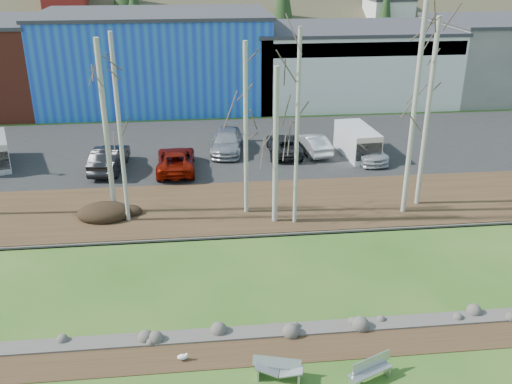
{
  "coord_description": "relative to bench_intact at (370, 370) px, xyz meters",
  "views": [
    {
      "loc": [
        -2.65,
        -14.67,
        13.61
      ],
      "look_at": [
        0.14,
        10.91,
        2.5
      ],
      "focal_mm": 40.0,
      "sensor_mm": 36.0,
      "label": 1
    }
  ],
  "objects": [
    {
      "name": "far_bank_rocks",
      "position": [
        -2.88,
        11.13,
        -0.41
      ],
      "size": [
        80.0,
        0.8,
        0.46
      ],
      "primitive_type": null,
      "color": "#47423D",
      "rests_on": "ground"
    },
    {
      "name": "birch_4",
      "position": [
        -2.97,
        13.53,
        4.36
      ],
      "size": [
        0.24,
        0.24,
        9.24
      ],
      "color": "beige",
      "rests_on": "far_bank"
    },
    {
      "name": "building_grey",
      "position": [
        25.12,
        38.83,
        3.25
      ],
      "size": [
        14.28,
        12.24,
        7.3
      ],
      "color": "slate",
      "rests_on": "ground"
    },
    {
      "name": "car_4",
      "position": [
        0.56,
        22.81,
        0.4
      ],
      "size": [
        2.38,
        4.86,
        1.33
      ],
      "primitive_type": "imported",
      "rotation": [
        0.0,
        0.0,
        3.1
      ],
      "color": "#272629",
      "rests_on": "parking_lot"
    },
    {
      "name": "near_bank_rocks",
      "position": [
        -2.88,
        2.93,
        -0.41
      ],
      "size": [
        80.0,
        0.8,
        0.5
      ],
      "primitive_type": null,
      "color": "#47423D",
      "rests_on": "ground"
    },
    {
      "name": "parking_lot",
      "position": [
        -2.88,
        24.83,
        -0.34
      ],
      "size": [
        80.0,
        14.0,
        0.14
      ],
      "primitive_type": "cube",
      "color": "black",
      "rests_on": "ground"
    },
    {
      "name": "birch_7",
      "position": [
        5.65,
        12.65,
        5.67
      ],
      "size": [
        0.26,
        0.26,
        11.86
      ],
      "color": "beige",
      "rests_on": "far_bank"
    },
    {
      "name": "birch_3",
      "position": [
        -1.58,
        12.24,
        3.85
      ],
      "size": [
        0.28,
        0.28,
        8.22
      ],
      "color": "beige",
      "rests_on": "far_bank"
    },
    {
      "name": "car_2",
      "position": [
        -3.4,
        23.7,
        0.47
      ],
      "size": [
        2.71,
        5.31,
        1.48
      ],
      "primitive_type": "imported",
      "rotation": [
        0.0,
        0.0,
        -0.13
      ],
      "color": "#94959B",
      "rests_on": "parking_lot"
    },
    {
      "name": "far_bank",
      "position": [
        -2.88,
        14.33,
        -0.33
      ],
      "size": [
        80.0,
        7.0,
        0.15
      ],
      "primitive_type": "cube",
      "color": "#382616",
      "rests_on": "ground"
    },
    {
      "name": "car_3",
      "position": [
        2.57,
        22.71,
        0.41
      ],
      "size": [
        2.22,
        4.31,
        1.35
      ],
      "primitive_type": "imported",
      "rotation": [
        0.0,
        0.0,
        3.34
      ],
      "color": "#BCBCBF",
      "rests_on": "parking_lot"
    },
    {
      "name": "birch_5",
      "position": [
        -0.54,
        11.98,
        4.78
      ],
      "size": [
        0.2,
        0.2,
        10.08
      ],
      "color": "beige",
      "rests_on": "far_bank"
    },
    {
      "name": "building_white",
      "position": [
        9.12,
        38.81,
        3.0
      ],
      "size": [
        18.36,
        12.24,
        6.8
      ],
      "color": "silver",
      "rests_on": "ground"
    },
    {
      "name": "car_1",
      "position": [
        -6.94,
        20.33,
        0.45
      ],
      "size": [
        2.4,
        5.19,
        1.44
      ],
      "primitive_type": "imported",
      "rotation": [
        0.0,
        0.0,
        3.14
      ],
      "color": "maroon",
      "rests_on": "parking_lot"
    },
    {
      "name": "birch_6",
      "position": [
        6.81,
        13.61,
        4.88
      ],
      "size": [
        0.26,
        0.26,
        10.28
      ],
      "color": "beige",
      "rests_on": "far_bank"
    },
    {
      "name": "building_blue",
      "position": [
        -8.88,
        38.83,
        3.75
      ],
      "size": [
        20.4,
        12.24,
        8.3
      ],
      "color": "blue",
      "rests_on": "ground"
    },
    {
      "name": "bench_intact",
      "position": [
        0.0,
        0.0,
        0.0
      ],
      "size": [
        1.68,
        1.1,
        0.81
      ],
      "rotation": [
        0.0,
        0.0,
        0.42
      ],
      "color": "#AAADAF",
      "rests_on": "ground"
    },
    {
      "name": "car_5",
      "position": [
        6.0,
        21.17,
        0.41
      ],
      "size": [
        2.27,
        4.83,
        1.36
      ],
      "primitive_type": "imported",
      "rotation": [
        0.0,
        0.0,
        0.08
      ],
      "color": "silver",
      "rests_on": "parking_lot"
    },
    {
      "name": "dirt_mound",
      "position": [
        -10.66,
        13.67,
        0.03
      ],
      "size": [
        2.92,
        2.06,
        0.57
      ],
      "primitive_type": "ellipsoid",
      "color": "black",
      "rests_on": "far_bank"
    },
    {
      "name": "birch_1",
      "position": [
        -10.21,
        14.33,
        4.44
      ],
      "size": [
        0.28,
        0.28,
        9.39
      ],
      "color": "beige",
      "rests_on": "far_bank"
    },
    {
      "name": "car_0",
      "position": [
        -11.26,
        20.9,
        0.54
      ],
      "size": [
        2.24,
        5.05,
        1.61
      ],
      "primitive_type": "imported",
      "rotation": [
        0.0,
        0.0,
        3.03
      ],
      "color": "black",
      "rests_on": "parking_lot"
    },
    {
      "name": "birch_2",
      "position": [
        -9.35,
        13.17,
        4.65
      ],
      "size": [
        0.22,
        0.22,
        9.82
      ],
      "color": "beige",
      "rests_on": "far_bank"
    },
    {
      "name": "bench_damaged",
      "position": [
        -3.1,
        0.4,
        -0.04
      ],
      "size": [
        1.73,
        0.95,
        0.74
      ],
      "rotation": [
        0.0,
        0.0,
        -0.27
      ],
      "color": "#AAADAF",
      "rests_on": "ground"
    },
    {
      "name": "van_white",
      "position": [
        5.59,
        21.79,
        0.72
      ],
      "size": [
        2.26,
        4.67,
        1.98
      ],
      "rotation": [
        0.0,
        0.0,
        0.08
      ],
      "color": "white",
      "rests_on": "parking_lot"
    },
    {
      "name": "dirt_strip",
      "position": [
        -2.88,
        1.93,
        -0.39
      ],
      "size": [
        80.0,
        1.8,
        0.03
      ],
      "primitive_type": "cube",
      "color": "#382616",
      "rests_on": "ground"
    },
    {
      "name": "river",
      "position": [
        -2.88,
        7.03,
        -0.41
      ],
      "size": [
        80.0,
        8.0,
        0.9
      ],
      "primitive_type": null,
      "color": "black",
      "rests_on": "ground"
    },
    {
      "name": "seagull",
      "position": [
        -6.36,
        1.64,
        -0.23
      ],
      "size": [
        0.45,
        0.21,
        0.32
      ],
      "rotation": [
        0.0,
        0.0,
        -0.04
      ],
      "color": "gold",
      "rests_on": "ground"
    }
  ]
}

